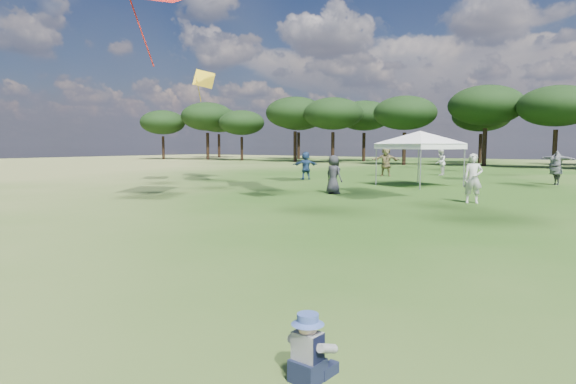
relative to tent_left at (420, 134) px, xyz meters
The scene contains 2 objects.
tent_left is the anchor object (origin of this frame).
toddler 20.10m from the tent_left, 72.77° to the right, with size 0.39×0.44×0.58m.
Camera 1 is at (2.20, -0.87, 1.98)m, focal length 30.00 mm.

